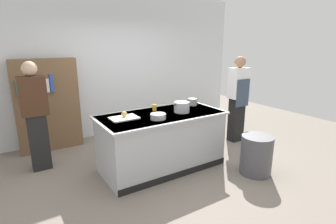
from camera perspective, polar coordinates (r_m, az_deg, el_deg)
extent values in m
plane|color=slate|center=(4.43, -1.37, -11.72)|extent=(10.00, 10.00, 0.00)
cube|color=silver|center=(5.87, -12.29, 9.91)|extent=(6.40, 0.12, 3.00)
cube|color=#B7BABF|center=(4.24, -1.40, -6.29)|extent=(1.90, 0.90, 0.90)
cube|color=#B7BABF|center=(4.11, -1.44, -0.63)|extent=(1.98, 0.98, 0.03)
cube|color=black|center=(4.07, 2.04, -13.53)|extent=(1.90, 0.01, 0.10)
cube|color=silver|center=(3.90, -9.50, -1.30)|extent=(0.40, 0.28, 0.02)
sphere|color=tan|center=(3.92, -9.47, -0.43)|extent=(0.08, 0.08, 0.08)
cylinder|color=#B7BABF|center=(4.19, 3.01, 1.07)|extent=(0.25, 0.25, 0.17)
cube|color=black|center=(4.10, 1.44, 1.62)|extent=(0.04, 0.02, 0.01)
cube|color=black|center=(4.26, 4.55, 2.08)|extent=(0.04, 0.02, 0.01)
cylinder|color=#99999E|center=(4.68, 5.33, 2.21)|extent=(0.17, 0.17, 0.12)
cube|color=black|center=(4.61, 4.36, 2.57)|extent=(0.04, 0.02, 0.01)
cube|color=black|center=(4.73, 6.29, 2.84)|extent=(0.04, 0.02, 0.01)
cylinder|color=#B7BABF|center=(3.82, -2.16, -0.96)|extent=(0.23, 0.23, 0.08)
cylinder|color=yellow|center=(4.30, -2.96, 0.99)|extent=(0.07, 0.07, 0.10)
cylinder|color=#4C4C51|center=(4.32, 18.59, -8.80)|extent=(0.48, 0.48, 0.61)
cube|color=black|center=(5.56, 14.55, -1.57)|extent=(0.28, 0.20, 0.90)
cube|color=white|center=(5.39, 15.07, 6.08)|extent=(0.38, 0.24, 0.60)
sphere|color=#A87A5B|center=(5.35, 15.37, 10.42)|extent=(0.22, 0.22, 0.22)
cube|color=#38475B|center=(5.34, 15.92, 3.98)|extent=(0.34, 0.02, 0.54)
cube|color=black|center=(4.66, -26.13, -5.91)|extent=(0.28, 0.20, 0.90)
cube|color=#46291A|center=(4.47, -27.24, 3.13)|extent=(0.38, 0.24, 0.60)
sphere|color=#D3AA8C|center=(4.41, -27.88, 8.34)|extent=(0.22, 0.22, 0.22)
cube|color=brown|center=(5.35, -24.62, 1.33)|extent=(1.10, 0.28, 1.70)
cube|color=teal|center=(5.09, -29.63, 4.63)|extent=(0.08, 0.03, 0.26)
cube|color=brown|center=(5.09, -28.79, 4.99)|extent=(0.05, 0.03, 0.30)
cube|color=yellow|center=(5.10, -27.88, 4.71)|extent=(0.08, 0.03, 0.23)
cube|color=red|center=(5.11, -26.79, 4.91)|extent=(0.09, 0.03, 0.24)
cube|color=green|center=(5.12, -25.84, 5.16)|extent=(0.07, 0.03, 0.26)
cube|color=white|center=(5.13, -24.81, 5.20)|extent=(0.08, 0.03, 0.25)
cube|color=#3351B7|center=(5.13, -23.89, 5.76)|extent=(0.06, 0.03, 0.32)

